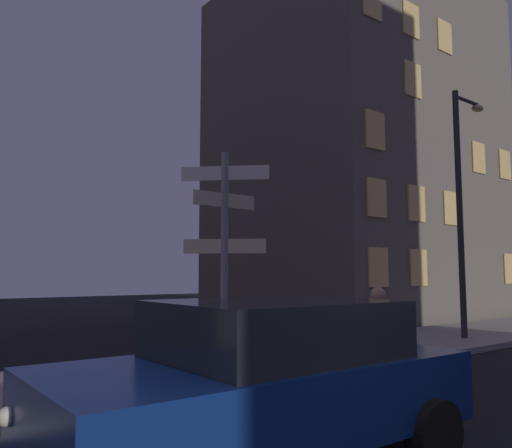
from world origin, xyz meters
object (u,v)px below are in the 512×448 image
cyclist (377,348)px  signpost (224,242)px  street_lamp (462,192)px  car_far_oncoming (264,379)px

cyclist → signpost: bearing=115.3°
signpost → cyclist: (1.07, -2.27, -1.58)m
signpost → street_lamp: (7.94, 0.28, 1.66)m
street_lamp → car_far_oncoming: street_lamp is taller
signpost → cyclist: 2.97m
signpost → car_far_oncoming: bearing=-118.7°
signpost → car_far_oncoming: size_ratio=0.90×
street_lamp → cyclist: street_lamp is taller
signpost → cyclist: bearing=-64.7°
signpost → car_far_oncoming: (-1.77, -3.24, -1.51)m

